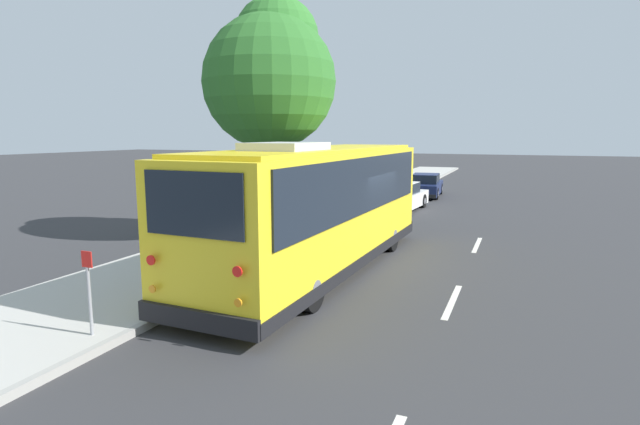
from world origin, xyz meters
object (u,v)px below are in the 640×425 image
shuttle_bus (319,203)px  sign_post_far (149,268)px  parked_sedan_navy (425,186)px  street_tree (271,73)px  fire_hydrant (350,205)px  parked_sedan_white (400,197)px  sign_post_near (89,292)px

shuttle_bus → sign_post_far: bearing=158.2°
parked_sedan_navy → street_tree: (-13.98, 2.63, 4.93)m
parked_sedan_navy → fire_hydrant: parked_sedan_navy is taller
shuttle_bus → parked_sedan_white: 11.35m
parked_sedan_white → sign_post_far: size_ratio=2.72×
parked_sedan_navy → sign_post_far: bearing=172.0°
sign_post_near → fire_hydrant: 14.27m
parked_sedan_white → street_tree: (-8.18, 2.51, 4.93)m
parked_sedan_white → sign_post_near: 17.10m
sign_post_near → parked_sedan_white: bearing=-4.7°
parked_sedan_white → parked_sedan_navy: size_ratio=0.98×
fire_hydrant → parked_sedan_white: bearing=-29.3°
sign_post_near → shuttle_bus: bearing=-18.0°
shuttle_bus → parked_sedan_white: bearing=4.1°
street_tree → sign_post_near: bearing=-173.0°
shuttle_bus → parked_sedan_navy: 17.12m
street_tree → fire_hydrant: size_ratio=9.80×
parked_sedan_navy → sign_post_near: size_ratio=2.97×
parked_sedan_white → sign_post_near: size_ratio=2.90×
sign_post_near → sign_post_far: sign_post_far is taller
parked_sedan_navy → shuttle_bus: bearing=177.2°
parked_sedan_white → sign_post_far: (-15.56, 1.41, 0.35)m
sign_post_far → fire_hydrant: (12.78, 0.14, -0.41)m
parked_sedan_navy → sign_post_far: 21.41m
shuttle_bus → fire_hydrant: 8.83m
parked_sedan_white → sign_post_near: sign_post_near is taller
fire_hydrant → sign_post_far: bearing=-179.4°
shuttle_bus → parked_sedan_navy: bearing=2.9°
parked_sedan_navy → street_tree: street_tree is taller
street_tree → shuttle_bus: bearing=-136.3°
parked_sedan_white → sign_post_far: bearing=179.2°
parked_sedan_white → street_tree: 9.87m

